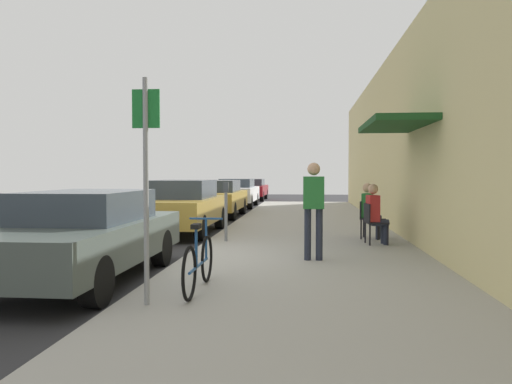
{
  "coord_description": "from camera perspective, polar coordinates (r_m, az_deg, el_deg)",
  "views": [
    {
      "loc": [
        2.21,
        -8.74,
        1.63
      ],
      "look_at": [
        0.73,
        6.11,
        1.07
      ],
      "focal_mm": 34.76,
      "sensor_mm": 36.0,
      "label": 1
    }
  ],
  "objects": [
    {
      "name": "seated_patron_0",
      "position": [
        10.87,
        13.6,
        -2.22
      ],
      "size": [
        0.46,
        0.4,
        1.29
      ],
      "color": "#232838",
      "rests_on": "sidewalk_slab"
    },
    {
      "name": "seated_patron_1",
      "position": [
        11.8,
        12.97,
        -1.88
      ],
      "size": [
        0.5,
        0.45,
        1.29
      ],
      "color": "#232838",
      "rests_on": "sidewalk_slab"
    },
    {
      "name": "cafe_chair_1",
      "position": [
        11.82,
        12.68,
        -2.8
      ],
      "size": [
        0.54,
        0.54,
        0.87
      ],
      "color": "black",
      "rests_on": "sidewalk_slab"
    },
    {
      "name": "ground_plane",
      "position": [
        9.16,
        -8.46,
        -8.14
      ],
      "size": [
        60.0,
        60.0,
        0.0
      ],
      "primitive_type": "plane",
      "color": "#2D2D30"
    },
    {
      "name": "bicycle_0",
      "position": [
        6.48,
        -6.59,
        -8.12
      ],
      "size": [
        0.46,
        1.71,
        0.9
      ],
      "color": "black",
      "rests_on": "sidewalk_slab"
    },
    {
      "name": "parked_car_4",
      "position": [
        30.36,
        -0.57,
        0.36
      ],
      "size": [
        1.8,
        4.4,
        1.3
      ],
      "color": "maroon",
      "rests_on": "ground_plane"
    },
    {
      "name": "sidewalk_slab",
      "position": [
        10.86,
        5.87,
        -6.2
      ],
      "size": [
        4.5,
        32.0,
        0.12
      ],
      "primitive_type": "cube",
      "color": "#9E9B93",
      "rests_on": "ground_plane"
    },
    {
      "name": "pedestrian_standing",
      "position": [
        8.66,
        6.64,
        -1.26
      ],
      "size": [
        0.36,
        0.22,
        1.7
      ],
      "color": "#232838",
      "rests_on": "sidewalk_slab"
    },
    {
      "name": "parked_car_0",
      "position": [
        7.92,
        -19.14,
        -4.64
      ],
      "size": [
        1.8,
        4.4,
        1.36
      ],
      "color": "#47514C",
      "rests_on": "ground_plane"
    },
    {
      "name": "building_facade",
      "position": [
        11.04,
        18.52,
        6.31
      ],
      "size": [
        1.4,
        32.0,
        4.91
      ],
      "color": "beige",
      "rests_on": "ground_plane"
    },
    {
      "name": "parking_meter",
      "position": [
        11.07,
        -3.48,
        -1.72
      ],
      "size": [
        0.12,
        0.1,
        1.32
      ],
      "color": "slate",
      "rests_on": "sidewalk_slab"
    },
    {
      "name": "parked_car_1",
      "position": [
        13.54,
        -8.49,
        -1.62
      ],
      "size": [
        1.8,
        4.4,
        1.45
      ],
      "color": "#A58433",
      "rests_on": "ground_plane"
    },
    {
      "name": "parked_car_2",
      "position": [
        18.69,
        -4.52,
        -0.66
      ],
      "size": [
        1.8,
        4.4,
        1.38
      ],
      "color": "#A58433",
      "rests_on": "ground_plane"
    },
    {
      "name": "cafe_chair_0",
      "position": [
        10.87,
        13.28,
        -3.24
      ],
      "size": [
        0.5,
        0.5,
        0.87
      ],
      "color": "black",
      "rests_on": "sidewalk_slab"
    },
    {
      "name": "parked_car_3",
      "position": [
        24.07,
        -2.22,
        -0.02
      ],
      "size": [
        1.8,
        4.4,
        1.37
      ],
      "color": "silver",
      "rests_on": "ground_plane"
    },
    {
      "name": "street_sign",
      "position": [
        5.79,
        -12.54,
        2.17
      ],
      "size": [
        0.32,
        0.06,
        2.6
      ],
      "color": "gray",
      "rests_on": "sidewalk_slab"
    }
  ]
}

